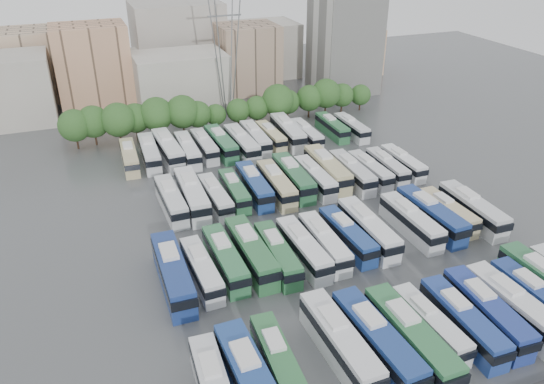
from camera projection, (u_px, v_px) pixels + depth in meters
name	position (u px, v px, depth m)	size (l,w,h in m)	color
ground	(317.00, 229.00, 74.53)	(220.00, 220.00, 0.00)	#424447
tree_line	(215.00, 109.00, 106.21)	(65.74, 7.95, 8.47)	black
city_buildings	(164.00, 60.00, 127.94)	(102.00, 35.00, 20.00)	#9E998E
apartment_tower	(345.00, 37.00, 127.12)	(14.00, 14.00, 26.00)	silver
electricity_pylon	(225.00, 28.00, 107.81)	(9.00, 6.91, 33.83)	slate
bus_r0_s1	(252.00, 383.00, 47.41)	(3.35, 13.69, 4.27)	navy
bus_r0_s2	(279.00, 363.00, 49.94)	(3.06, 11.59, 3.60)	#2E6B3C
bus_r0_s4	(340.00, 342.00, 52.05)	(3.15, 13.16, 4.11)	silver
bus_r0_s5	(377.00, 340.00, 52.17)	(3.54, 13.50, 4.20)	navy
bus_r0_s6	(411.00, 337.00, 52.53)	(3.18, 13.56, 4.24)	#2E6D3F
bus_r0_s7	(430.00, 324.00, 54.82)	(2.79, 10.94, 3.41)	silver
bus_r0_s8	(463.00, 321.00, 54.94)	(2.92, 12.21, 3.81)	navy
bus_r0_s9	(487.00, 311.00, 56.16)	(3.38, 12.70, 3.95)	navy
bus_r0_s10	(515.00, 307.00, 56.64)	(3.27, 13.10, 4.08)	silver
bus_r0_s11	(536.00, 299.00, 58.05)	(2.89, 12.29, 3.84)	navy
bus_r1_s0	(173.00, 273.00, 61.92)	(3.14, 13.73, 4.30)	navy
bus_r1_s1	(202.00, 270.00, 63.09)	(2.90, 11.39, 3.55)	silver
bus_r1_s2	(225.00, 259.00, 64.84)	(2.81, 12.20, 3.82)	#2F6F43
bus_r1_s3	(251.00, 252.00, 65.90)	(3.10, 13.23, 4.14)	#2C683B
bus_r1_s4	(277.00, 254.00, 65.86)	(2.93, 11.85, 3.70)	#2D693C
bus_r1_s5	(303.00, 249.00, 66.84)	(2.91, 12.08, 3.77)	silver
bus_r1_s6	(324.00, 243.00, 68.10)	(2.77, 11.80, 3.69)	white
bus_r1_s7	(347.00, 235.00, 69.71)	(3.05, 11.80, 3.67)	navy
bus_r1_s8	(368.00, 229.00, 70.77)	(2.88, 12.92, 4.05)	silver
bus_r1_s10	(411.00, 221.00, 72.72)	(2.77, 12.31, 3.86)	silver
bus_r1_s11	(431.00, 215.00, 74.02)	(3.33, 13.21, 4.12)	navy
bus_r1_s12	(448.00, 212.00, 75.44)	(2.66, 11.05, 3.45)	#C5B488
bus_r1_s13	(472.00, 209.00, 75.52)	(3.08, 12.88, 4.02)	silver
bus_r2_s1	(171.00, 200.00, 78.04)	(2.92, 12.22, 3.82)	silver
bus_r2_s2	(192.00, 195.00, 79.15)	(3.26, 13.65, 4.26)	silver
bus_r2_s3	(215.00, 197.00, 79.31)	(2.81, 11.42, 3.56)	silver
bus_r2_s4	(234.00, 191.00, 81.19)	(2.69, 11.01, 3.44)	#2E6B41
bus_r2_s5	(254.00, 185.00, 82.29)	(3.06, 12.42, 3.87)	navy
bus_r2_s6	(276.00, 184.00, 82.60)	(3.15, 12.61, 3.93)	tan
bus_r2_s7	(293.00, 177.00, 84.58)	(3.28, 13.23, 4.13)	#2A633D
bus_r2_s8	(315.00, 177.00, 84.87)	(2.62, 11.93, 3.74)	silver
bus_r2_s9	(327.00, 169.00, 87.07)	(3.42, 13.72, 4.28)	#C3B886
bus_r2_s10	(352.00, 172.00, 86.53)	(2.90, 12.44, 3.89)	silver
bus_r2_s11	(370.00, 170.00, 87.52)	(2.67, 11.33, 3.54)	silver
bus_r2_s12	(387.00, 167.00, 88.82)	(2.69, 11.14, 3.48)	silver
bus_r2_s13	(403.00, 163.00, 90.20)	(2.48, 11.05, 3.46)	white
bus_r3_s0	(129.00, 157.00, 92.18)	(2.94, 11.57, 3.60)	tan
bus_r3_s1	(149.00, 153.00, 93.47)	(3.13, 12.49, 3.89)	silver
bus_r3_s2	(168.00, 149.00, 94.47)	(3.64, 13.67, 4.25)	silver
bus_r3_s3	(188.00, 150.00, 94.57)	(2.80, 12.09, 3.78)	silver
bus_r3_s4	(204.00, 146.00, 96.55)	(2.70, 11.59, 3.63)	silver
bus_r3_s5	(221.00, 143.00, 97.19)	(3.27, 12.71, 3.96)	#307148
bus_r3_s6	(242.00, 143.00, 96.99)	(3.15, 13.12, 4.10)	silver
bus_r3_s7	(255.00, 138.00, 99.50)	(3.05, 12.43, 3.88)	silver
bus_r3_s8	(271.00, 136.00, 101.00)	(2.68, 11.04, 3.45)	beige
bus_r3_s9	(288.00, 132.00, 102.02)	(3.60, 13.60, 4.23)	silver
bus_r3_s10	(306.00, 134.00, 101.77)	(2.48, 11.35, 3.56)	silver
bus_r3_s12	(332.00, 127.00, 105.21)	(2.50, 11.22, 3.52)	#2F6E41
bus_r3_s13	(351.00, 127.00, 105.09)	(2.50, 11.09, 3.47)	silver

